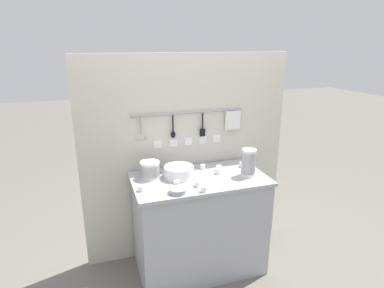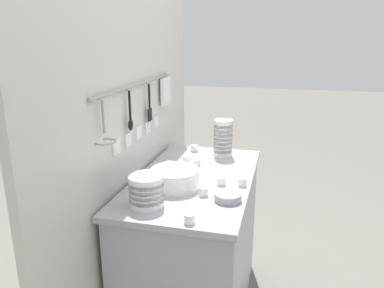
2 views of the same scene
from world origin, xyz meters
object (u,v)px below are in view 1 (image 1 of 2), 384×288
at_px(cup_front_left, 219,168).
at_px(cup_back_right, 176,183).
at_px(cup_beside_plates, 242,165).
at_px(plate_stack, 179,172).
at_px(cup_by_caddy, 218,171).
at_px(bowl_stack_nested_right, 150,170).
at_px(cup_centre, 204,189).
at_px(bowl_stack_tall_left, 249,163).
at_px(cup_edge_near, 203,167).
at_px(steel_mixing_bowl, 177,191).
at_px(cup_back_left, 141,188).
at_px(cup_edge_far, 197,184).

bearing_deg(cup_front_left, cup_back_right, -155.46).
relative_size(cup_beside_plates, cup_back_right, 1.00).
bearing_deg(cup_front_left, plate_stack, -174.10).
bearing_deg(plate_stack, cup_by_caddy, -5.21).
xyz_separation_m(bowl_stack_nested_right, cup_back_right, (0.16, -0.23, -0.05)).
distance_m(cup_by_caddy, cup_back_right, 0.43).
bearing_deg(cup_centre, bowl_stack_tall_left, 21.21).
height_order(bowl_stack_tall_left, cup_edge_near, bowl_stack_tall_left).
relative_size(bowl_stack_nested_right, cup_edge_near, 3.46).
bearing_deg(cup_by_caddy, steel_mixing_bowl, -149.49).
bearing_deg(steel_mixing_bowl, cup_back_left, 154.85).
bearing_deg(cup_back_left, cup_back_right, 0.57).
height_order(bowl_stack_tall_left, cup_back_right, bowl_stack_tall_left).
bearing_deg(cup_back_right, bowl_stack_nested_right, 126.13).
height_order(steel_mixing_bowl, cup_front_left, cup_front_left).
bearing_deg(cup_edge_near, plate_stack, -155.89).
relative_size(cup_by_caddy, cup_edge_far, 1.00).
distance_m(plate_stack, cup_by_caddy, 0.34).
distance_m(plate_stack, cup_beside_plates, 0.61).
relative_size(plate_stack, cup_back_right, 5.36).
height_order(cup_front_left, cup_centre, same).
bearing_deg(cup_centre, cup_by_caddy, 51.27).
bearing_deg(cup_edge_near, cup_front_left, -31.30).
height_order(cup_by_caddy, cup_centre, same).
relative_size(bowl_stack_tall_left, cup_edge_near, 5.05).
relative_size(cup_back_left, cup_beside_plates, 1.00).
bearing_deg(steel_mixing_bowl, cup_edge_far, 19.40).
distance_m(cup_front_left, cup_edge_far, 0.39).
height_order(bowl_stack_nested_right, cup_back_left, bowl_stack_nested_right).
height_order(bowl_stack_nested_right, cup_edge_near, bowl_stack_nested_right).
relative_size(steel_mixing_bowl, cup_back_right, 2.78).
distance_m(cup_by_caddy, cup_edge_far, 0.32).
relative_size(bowl_stack_nested_right, cup_centre, 3.46).
bearing_deg(cup_edge_far, cup_centre, -82.48).
bearing_deg(cup_back_right, cup_beside_plates, 17.45).
height_order(bowl_stack_nested_right, cup_centre, bowl_stack_nested_right).
xyz_separation_m(bowl_stack_tall_left, cup_back_right, (-0.63, -0.02, -0.10)).
bearing_deg(cup_beside_plates, cup_edge_far, -152.54).
height_order(cup_beside_plates, cup_back_right, same).
xyz_separation_m(bowl_stack_tall_left, plate_stack, (-0.56, 0.15, -0.07)).
xyz_separation_m(bowl_stack_tall_left, cup_back_left, (-0.91, -0.02, -0.10)).
height_order(steel_mixing_bowl, cup_edge_far, cup_edge_far).
bearing_deg(cup_back_right, cup_edge_far, -20.97).
relative_size(cup_edge_far, cup_centre, 1.00).
bearing_deg(steel_mixing_bowl, cup_back_right, 77.77).
relative_size(bowl_stack_tall_left, cup_back_right, 5.05).
bearing_deg(cup_by_caddy, cup_centre, -128.73).
relative_size(bowl_stack_nested_right, cup_back_right, 3.46).
relative_size(cup_edge_near, cup_edge_far, 1.00).
bearing_deg(cup_centre, cup_back_right, 135.47).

